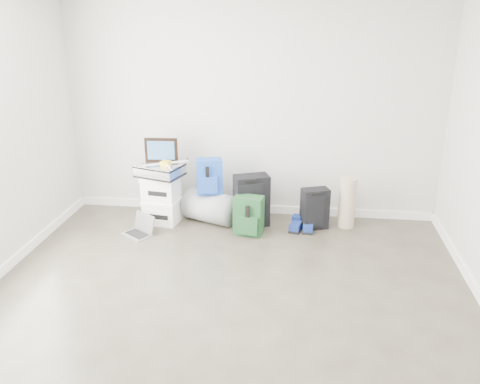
# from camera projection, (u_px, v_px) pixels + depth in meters

# --- Properties ---
(ground) EXTENTS (5.00, 5.00, 0.00)m
(ground) POSITION_uv_depth(u_px,v_px,m) (219.00, 327.00, 4.17)
(ground) COLOR #373228
(ground) RESTS_ON ground
(room_envelope) EXTENTS (4.52, 5.02, 2.71)m
(room_envelope) POSITION_uv_depth(u_px,v_px,m) (216.00, 120.00, 3.59)
(room_envelope) COLOR beige
(room_envelope) RESTS_ON ground
(boxes_stack) EXTENTS (0.45, 0.38, 0.59)m
(boxes_stack) POSITION_uv_depth(u_px,v_px,m) (162.00, 199.00, 6.09)
(boxes_stack) COLOR white
(boxes_stack) RESTS_ON ground
(briefcase) EXTENTS (0.59, 0.50, 0.14)m
(briefcase) POSITION_uv_depth(u_px,v_px,m) (160.00, 170.00, 5.96)
(briefcase) COLOR #B2B2B7
(briefcase) RESTS_ON boxes_stack
(painting) EXTENTS (0.39, 0.06, 0.29)m
(painting) POSITION_uv_depth(u_px,v_px,m) (161.00, 150.00, 5.98)
(painting) COLOR black
(painting) RESTS_ON briefcase
(drone) EXTENTS (0.49, 0.49, 0.05)m
(drone) POSITION_uv_depth(u_px,v_px,m) (166.00, 163.00, 5.90)
(drone) COLOR yellow
(drone) RESTS_ON briefcase
(duffel_bag) EXTENTS (0.71, 0.58, 0.38)m
(duffel_bag) POSITION_uv_depth(u_px,v_px,m) (210.00, 207.00, 6.14)
(duffel_bag) COLOR #909398
(duffel_bag) RESTS_ON ground
(blue_backpack) EXTENTS (0.34, 0.28, 0.42)m
(blue_backpack) POSITION_uv_depth(u_px,v_px,m) (209.00, 177.00, 5.97)
(blue_backpack) COLOR #172D99
(blue_backpack) RESTS_ON duffel_bag
(large_suitcase) EXTENTS (0.46, 0.38, 0.62)m
(large_suitcase) POSITION_uv_depth(u_px,v_px,m) (251.00, 201.00, 6.00)
(large_suitcase) COLOR black
(large_suitcase) RESTS_ON ground
(green_backpack) EXTENTS (0.35, 0.28, 0.45)m
(green_backpack) POSITION_uv_depth(u_px,v_px,m) (249.00, 216.00, 5.79)
(green_backpack) COLOR #14381B
(green_backpack) RESTS_ON ground
(carry_on) EXTENTS (0.35, 0.29, 0.49)m
(carry_on) POSITION_uv_depth(u_px,v_px,m) (315.00, 209.00, 5.94)
(carry_on) COLOR black
(carry_on) RESTS_ON ground
(shoes) EXTENTS (0.30, 0.33, 0.10)m
(shoes) POSITION_uv_depth(u_px,v_px,m) (303.00, 226.00, 5.96)
(shoes) COLOR black
(shoes) RESTS_ON ground
(rolled_rug) EXTENTS (0.20, 0.20, 0.60)m
(rolled_rug) POSITION_uv_depth(u_px,v_px,m) (347.00, 202.00, 5.97)
(rolled_rug) COLOR tan
(rolled_rug) RESTS_ON ground
(laptop) EXTENTS (0.40, 0.38, 0.23)m
(laptop) POSITION_uv_depth(u_px,v_px,m) (140.00, 229.00, 5.84)
(laptop) COLOR silver
(laptop) RESTS_ON ground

